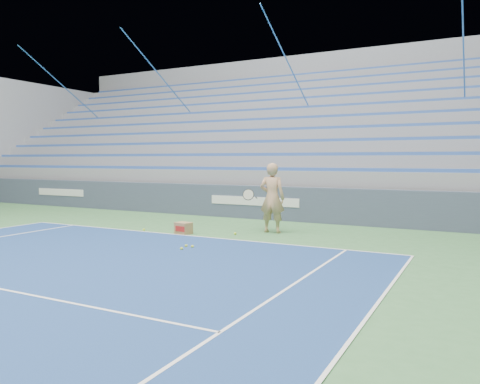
# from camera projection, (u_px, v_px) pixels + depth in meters

# --- Properties ---
(sponsor_barrier) EXTENTS (30.00, 0.32, 1.10)m
(sponsor_barrier) POSITION_uv_depth(u_px,v_px,m) (256.00, 202.00, 15.55)
(sponsor_barrier) COLOR #3C465C
(sponsor_barrier) RESTS_ON ground
(bleachers) EXTENTS (31.00, 9.15, 7.30)m
(bleachers) POSITION_uv_depth(u_px,v_px,m) (312.00, 151.00, 20.48)
(bleachers) COLOR gray
(bleachers) RESTS_ON ground
(tennis_player) EXTENTS (0.97, 0.88, 1.88)m
(tennis_player) POSITION_uv_depth(u_px,v_px,m) (272.00, 198.00, 12.57)
(tennis_player) COLOR tan
(tennis_player) RESTS_ON ground
(ball_box) EXTENTS (0.46, 0.39, 0.31)m
(ball_box) POSITION_uv_depth(u_px,v_px,m) (183.00, 228.00, 12.40)
(ball_box) COLOR #957448
(ball_box) RESTS_ON ground
(tennis_ball_0) EXTENTS (0.07, 0.07, 0.07)m
(tennis_ball_0) POSITION_uv_depth(u_px,v_px,m) (235.00, 234.00, 12.25)
(tennis_ball_0) COLOR #CFE42E
(tennis_ball_0) RESTS_ON ground
(tennis_ball_1) EXTENTS (0.07, 0.07, 0.07)m
(tennis_ball_1) POSITION_uv_depth(u_px,v_px,m) (186.00, 246.00, 10.51)
(tennis_ball_1) COLOR #CFE42E
(tennis_ball_1) RESTS_ON ground
(tennis_ball_2) EXTENTS (0.07, 0.07, 0.07)m
(tennis_ball_2) POSITION_uv_depth(u_px,v_px,m) (182.00, 249.00, 10.18)
(tennis_ball_2) COLOR #CFE42E
(tennis_ball_2) RESTS_ON ground
(tennis_ball_3) EXTENTS (0.07, 0.07, 0.07)m
(tennis_ball_3) POSITION_uv_depth(u_px,v_px,m) (144.00, 230.00, 12.92)
(tennis_ball_3) COLOR #CFE42E
(tennis_ball_3) RESTS_ON ground
(tennis_ball_4) EXTENTS (0.07, 0.07, 0.07)m
(tennis_ball_4) POSITION_uv_depth(u_px,v_px,m) (192.00, 246.00, 10.43)
(tennis_ball_4) COLOR #CFE42E
(tennis_ball_4) RESTS_ON ground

